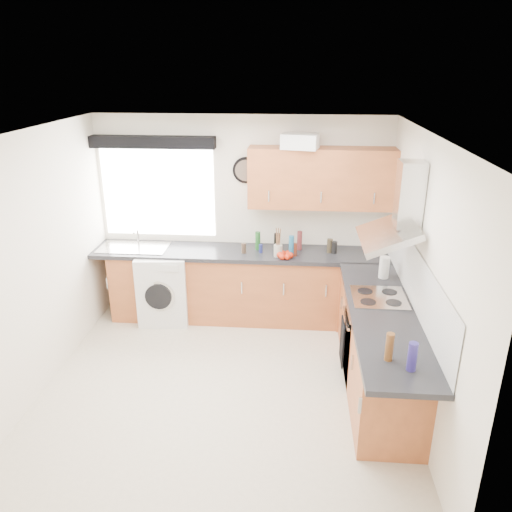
# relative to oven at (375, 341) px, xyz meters

# --- Properties ---
(ground_plane) EXTENTS (3.60, 3.60, 0.00)m
(ground_plane) POSITION_rel_oven_xyz_m (-1.50, -0.30, -0.42)
(ground_plane) COLOR beige
(ceiling) EXTENTS (3.60, 3.60, 0.02)m
(ceiling) POSITION_rel_oven_xyz_m (-1.50, -0.30, 2.08)
(ceiling) COLOR white
(ceiling) RESTS_ON wall_back
(wall_back) EXTENTS (3.60, 0.02, 2.50)m
(wall_back) POSITION_rel_oven_xyz_m (-1.50, 1.50, 0.82)
(wall_back) COLOR silver
(wall_back) RESTS_ON ground_plane
(wall_front) EXTENTS (3.60, 0.02, 2.50)m
(wall_front) POSITION_rel_oven_xyz_m (-1.50, -2.10, 0.82)
(wall_front) COLOR silver
(wall_front) RESTS_ON ground_plane
(wall_left) EXTENTS (0.02, 3.60, 2.50)m
(wall_left) POSITION_rel_oven_xyz_m (-3.30, -0.30, 0.82)
(wall_left) COLOR silver
(wall_left) RESTS_ON ground_plane
(wall_right) EXTENTS (0.02, 3.60, 2.50)m
(wall_right) POSITION_rel_oven_xyz_m (0.30, -0.30, 0.82)
(wall_right) COLOR silver
(wall_right) RESTS_ON ground_plane
(window) EXTENTS (1.40, 0.02, 1.10)m
(window) POSITION_rel_oven_xyz_m (-2.55, 1.49, 1.12)
(window) COLOR silver
(window) RESTS_ON wall_back
(window_blind) EXTENTS (1.50, 0.18, 0.14)m
(window_blind) POSITION_rel_oven_xyz_m (-2.55, 1.40, 1.76)
(window_blind) COLOR black
(window_blind) RESTS_ON wall_back
(splashback) EXTENTS (0.01, 3.00, 0.54)m
(splashback) POSITION_rel_oven_xyz_m (0.29, 0.00, 0.75)
(splashback) COLOR white
(splashback) RESTS_ON wall_right
(base_cab_back) EXTENTS (3.00, 0.58, 0.86)m
(base_cab_back) POSITION_rel_oven_xyz_m (-1.60, 1.21, 0.01)
(base_cab_back) COLOR brown
(base_cab_back) RESTS_ON ground_plane
(base_cab_corner) EXTENTS (0.60, 0.60, 0.86)m
(base_cab_corner) POSITION_rel_oven_xyz_m (0.00, 1.20, 0.01)
(base_cab_corner) COLOR brown
(base_cab_corner) RESTS_ON ground_plane
(base_cab_right) EXTENTS (0.58, 2.10, 0.86)m
(base_cab_right) POSITION_rel_oven_xyz_m (0.01, -0.15, 0.01)
(base_cab_right) COLOR brown
(base_cab_right) RESTS_ON ground_plane
(worktop_back) EXTENTS (3.60, 0.62, 0.05)m
(worktop_back) POSITION_rel_oven_xyz_m (-1.50, 1.20, 0.46)
(worktop_back) COLOR black
(worktop_back) RESTS_ON base_cab_back
(worktop_right) EXTENTS (0.62, 2.42, 0.05)m
(worktop_right) POSITION_rel_oven_xyz_m (0.00, -0.30, 0.46)
(worktop_right) COLOR black
(worktop_right) RESTS_ON base_cab_right
(sink) EXTENTS (0.84, 0.46, 0.10)m
(sink) POSITION_rel_oven_xyz_m (-2.83, 1.20, 0.52)
(sink) COLOR #B5B5B5
(sink) RESTS_ON worktop_back
(oven) EXTENTS (0.56, 0.58, 0.85)m
(oven) POSITION_rel_oven_xyz_m (0.00, 0.00, 0.00)
(oven) COLOR black
(oven) RESTS_ON ground_plane
(hob_plate) EXTENTS (0.52, 0.52, 0.01)m
(hob_plate) POSITION_rel_oven_xyz_m (0.00, 0.00, 0.49)
(hob_plate) COLOR #B5B5B5
(hob_plate) RESTS_ON worktop_right
(extractor_hood) EXTENTS (0.52, 0.78, 0.66)m
(extractor_hood) POSITION_rel_oven_xyz_m (0.10, -0.00, 1.34)
(extractor_hood) COLOR #B5B5B5
(extractor_hood) RESTS_ON wall_right
(upper_cabinets) EXTENTS (1.70, 0.35, 0.70)m
(upper_cabinets) POSITION_rel_oven_xyz_m (-0.55, 1.32, 1.38)
(upper_cabinets) COLOR brown
(upper_cabinets) RESTS_ON wall_back
(washing_machine) EXTENTS (0.65, 0.63, 0.88)m
(washing_machine) POSITION_rel_oven_xyz_m (-2.44, 1.10, 0.02)
(washing_machine) COLOR silver
(washing_machine) RESTS_ON ground_plane
(wall_clock) EXTENTS (0.32, 0.04, 0.32)m
(wall_clock) POSITION_rel_oven_xyz_m (-1.45, 1.46, 1.42)
(wall_clock) COLOR black
(wall_clock) RESTS_ON wall_back
(casserole) EXTENTS (0.45, 0.36, 0.17)m
(casserole) POSITION_rel_oven_xyz_m (-0.81, 1.24, 1.81)
(casserole) COLOR silver
(casserole) RESTS_ON upper_cabinets
(storage_box) EXTENTS (0.31, 0.28, 0.12)m
(storage_box) POSITION_rel_oven_xyz_m (-0.81, 1.42, 1.79)
(storage_box) COLOR #AE2C2A
(storage_box) RESTS_ON upper_cabinets
(utensil_pot) EXTENTS (0.13, 0.13, 0.14)m
(utensil_pot) POSITION_rel_oven_xyz_m (-1.03, 1.05, 0.56)
(utensil_pot) COLOR gray
(utensil_pot) RESTS_ON worktop_back
(kitchen_roll) EXTENTS (0.12, 0.12, 0.23)m
(kitchen_roll) POSITION_rel_oven_xyz_m (0.12, 0.51, 0.60)
(kitchen_roll) COLOR silver
(kitchen_roll) RESTS_ON worktop_right
(tomato_cluster) EXTENTS (0.18, 0.18, 0.08)m
(tomato_cluster) POSITION_rel_oven_xyz_m (-0.94, 1.00, 0.52)
(tomato_cluster) COLOR #A31D09
(tomato_cluster) RESTS_ON worktop_back
(jar_0) EXTENTS (0.07, 0.07, 0.15)m
(jar_0) POSITION_rel_oven_xyz_m (-0.36, 1.21, 0.56)
(jar_0) COLOR black
(jar_0) RESTS_ON worktop_back
(jar_1) EXTENTS (0.04, 0.04, 0.11)m
(jar_1) POSITION_rel_oven_xyz_m (-1.24, 1.16, 0.54)
(jar_1) COLOR #161A4C
(jar_1) RESTS_ON worktop_back
(jar_2) EXTENTS (0.06, 0.06, 0.12)m
(jar_2) POSITION_rel_oven_xyz_m (-1.45, 1.13, 0.55)
(jar_2) COLOR #3A2B20
(jar_2) RESTS_ON worktop_back
(jar_3) EXTENTS (0.06, 0.06, 0.26)m
(jar_3) POSITION_rel_oven_xyz_m (-0.87, 1.06, 0.61)
(jar_3) COLOR navy
(jar_3) RESTS_ON worktop_back
(jar_4) EXTENTS (0.06, 0.06, 0.24)m
(jar_4) POSITION_rel_oven_xyz_m (-0.78, 1.30, 0.60)
(jar_4) COLOR #5B2021
(jar_4) RESTS_ON worktop_back
(jar_5) EXTENTS (0.06, 0.06, 0.23)m
(jar_5) POSITION_rel_oven_xyz_m (-1.29, 1.27, 0.60)
(jar_5) COLOR #1C4F1E
(jar_5) RESTS_ON worktop_back
(jar_6) EXTENTS (0.05, 0.05, 0.16)m
(jar_6) POSITION_rel_oven_xyz_m (-0.83, 1.08, 0.56)
(jar_6) COLOR #4F1E10
(jar_6) RESTS_ON worktop_back
(jar_7) EXTENTS (0.07, 0.07, 0.22)m
(jar_7) POSITION_rel_oven_xyz_m (-1.05, 1.24, 0.60)
(jar_7) COLOR black
(jar_7) RESTS_ON worktop_back
(jar_8) EXTENTS (0.07, 0.07, 0.17)m
(jar_8) POSITION_rel_oven_xyz_m (-0.41, 1.23, 0.57)
(jar_8) COLOR #30281A
(jar_8) RESTS_ON worktop_back
(bottle_0) EXTENTS (0.06, 0.06, 0.23)m
(bottle_0) POSITION_rel_oven_xyz_m (-0.09, -1.10, 0.60)
(bottle_0) COLOR brown
(bottle_0) RESTS_ON worktop_right
(bottle_1) EXTENTS (0.07, 0.07, 0.23)m
(bottle_1) POSITION_rel_oven_xyz_m (0.06, -1.22, 0.60)
(bottle_1) COLOR navy
(bottle_1) RESTS_ON worktop_right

